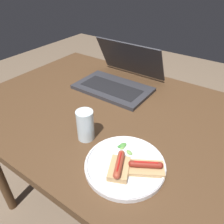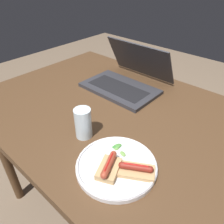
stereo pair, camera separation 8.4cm
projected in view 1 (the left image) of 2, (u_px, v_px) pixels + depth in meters
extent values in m
plane|color=#75604C|center=(119.00, 214.00, 1.38)|extent=(6.00, 6.00, 0.00)
cube|color=#4C331E|center=(122.00, 117.00, 0.95)|extent=(1.38, 0.90, 0.04)
cylinder|color=#4C331E|center=(81.00, 109.00, 1.69)|extent=(0.05, 0.05, 0.74)
cube|color=#2D2D33|center=(113.00, 88.00, 1.11)|extent=(0.37, 0.23, 0.02)
cube|color=black|center=(111.00, 88.00, 1.09)|extent=(0.31, 0.12, 0.00)
cube|color=#2D2D33|center=(130.00, 59.00, 1.16)|extent=(0.37, 0.11, 0.19)
cube|color=#192347|center=(130.00, 59.00, 1.16)|extent=(0.34, 0.09, 0.17)
cylinder|color=silver|center=(125.00, 165.00, 0.69)|extent=(0.26, 0.26, 0.02)
torus|color=silver|center=(125.00, 163.00, 0.69)|extent=(0.25, 0.25, 0.01)
cube|color=tan|center=(119.00, 169.00, 0.66)|extent=(0.09, 0.11, 0.02)
cylinder|color=#9E3D28|center=(119.00, 164.00, 0.65)|extent=(0.05, 0.09, 0.02)
sphere|color=#9E3D28|center=(122.00, 154.00, 0.68)|extent=(0.02, 0.02, 0.02)
sphere|color=#9E3D28|center=(117.00, 176.00, 0.61)|extent=(0.02, 0.02, 0.02)
cylinder|color=red|center=(119.00, 162.00, 0.64)|extent=(0.03, 0.07, 0.00)
cube|color=tan|center=(145.00, 168.00, 0.66)|extent=(0.13, 0.11, 0.01)
cylinder|color=maroon|center=(146.00, 165.00, 0.66)|extent=(0.08, 0.06, 0.02)
sphere|color=maroon|center=(132.00, 164.00, 0.66)|extent=(0.02, 0.02, 0.02)
sphere|color=maroon|center=(160.00, 165.00, 0.65)|extent=(0.02, 0.02, 0.02)
cylinder|color=red|center=(146.00, 162.00, 0.65)|extent=(0.06, 0.04, 0.00)
ellipsoid|color=#387A33|center=(121.00, 146.00, 0.75)|extent=(0.02, 0.03, 0.01)
ellipsoid|color=#709E4C|center=(129.00, 152.00, 0.72)|extent=(0.03, 0.02, 0.01)
ellipsoid|color=#709E4C|center=(122.00, 148.00, 0.74)|extent=(0.01, 0.02, 0.00)
ellipsoid|color=#709E4C|center=(120.00, 154.00, 0.72)|extent=(0.02, 0.02, 0.00)
ellipsoid|color=#4C8E3D|center=(123.00, 145.00, 0.75)|extent=(0.03, 0.04, 0.01)
cylinder|color=silver|center=(85.00, 125.00, 0.78)|extent=(0.06, 0.06, 0.12)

